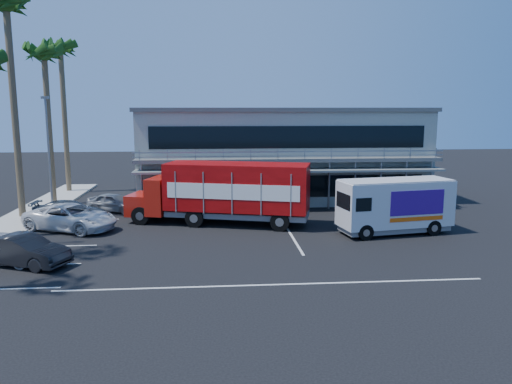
{
  "coord_description": "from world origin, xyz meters",
  "views": [
    {
      "loc": [
        -2.36,
        -25.71,
        7.28
      ],
      "look_at": [
        0.08,
        3.66,
        2.3
      ],
      "focal_mm": 35.0,
      "sensor_mm": 36.0,
      "label": 1
    }
  ],
  "objects": [
    {
      "name": "building",
      "position": [
        3.0,
        14.94,
        3.66
      ],
      "size": [
        22.4,
        12.0,
        7.3
      ],
      "color": "gray",
      "rests_on": "ground"
    },
    {
      "name": "palm_e",
      "position": [
        -14.7,
        13.0,
        10.57
      ],
      "size": [
        2.8,
        2.8,
        12.25
      ],
      "color": "brown",
      "rests_on": "ground"
    },
    {
      "name": "parked_car_c",
      "position": [
        -11.04,
        4.4,
        0.79
      ],
      "size": [
        6.22,
        4.69,
        1.57
      ],
      "primitive_type": "imported",
      "rotation": [
        0.0,
        0.0,
        1.15
      ],
      "color": "silver",
      "rests_on": "ground"
    },
    {
      "name": "palm_f",
      "position": [
        -15.1,
        18.5,
        11.47
      ],
      "size": [
        2.8,
        2.8,
        13.25
      ],
      "color": "brown",
      "rests_on": "ground"
    },
    {
      "name": "parked_car_e",
      "position": [
        -9.5,
        9.68,
        0.67
      ],
      "size": [
        4.23,
        3.01,
        1.34
      ],
      "primitive_type": "imported",
      "rotation": [
        0.0,
        0.0,
        1.16
      ],
      "color": "gray",
      "rests_on": "ground"
    },
    {
      "name": "parked_car_b",
      "position": [
        -11.3,
        -2.5,
        0.73
      ],
      "size": [
        4.67,
        3.12,
        1.46
      ],
      "primitive_type": "imported",
      "rotation": [
        0.0,
        0.0,
        1.18
      ],
      "color": "black",
      "rests_on": "ground"
    },
    {
      "name": "red_truck",
      "position": [
        -1.76,
        5.21,
        2.13
      ],
      "size": [
        11.8,
        5.65,
        3.88
      ],
      "rotation": [
        0.0,
        0.0,
        -0.27
      ],
      "color": "#AD170D",
      "rests_on": "ground"
    },
    {
      "name": "light_pole_far",
      "position": [
        -14.2,
        11.0,
        4.5
      ],
      "size": [
        0.5,
        0.25,
        8.09
      ],
      "color": "gray",
      "rests_on": "ground"
    },
    {
      "name": "white_van",
      "position": [
        8.06,
        2.0,
        1.69
      ],
      "size": [
        6.83,
        3.33,
        3.19
      ],
      "rotation": [
        0.0,
        0.0,
        0.17
      ],
      "color": "silver",
      "rests_on": "ground"
    },
    {
      "name": "parked_car_a",
      "position": [
        -12.5,
        -2.0,
        0.76
      ],
      "size": [
        4.74,
        2.76,
        1.52
      ],
      "primitive_type": "imported",
      "rotation": [
        0.0,
        0.0,
        1.34
      ],
      "color": "#B7B9BF",
      "rests_on": "ground"
    },
    {
      "name": "palm_d",
      "position": [
        -15.2,
        8.0,
        12.8
      ],
      "size": [
        2.8,
        2.8,
        14.75
      ],
      "color": "brown",
      "rests_on": "ground"
    },
    {
      "name": "ground",
      "position": [
        0.0,
        0.0,
        0.0
      ],
      "size": [
        120.0,
        120.0,
        0.0
      ],
      "primitive_type": "plane",
      "color": "black",
      "rests_on": "ground"
    },
    {
      "name": "curb_strip",
      "position": [
        -15.0,
        6.0,
        0.08
      ],
      "size": [
        3.0,
        32.0,
        0.16
      ],
      "primitive_type": "cube",
      "color": "#A5A399",
      "rests_on": "ground"
    },
    {
      "name": "parked_car_d",
      "position": [
        -11.75,
        6.77,
        0.68
      ],
      "size": [
        4.78,
        2.12,
        1.36
      ],
      "primitive_type": "imported",
      "rotation": [
        0.0,
        0.0,
        1.52
      ],
      "color": "#2B3239",
      "rests_on": "ground"
    }
  ]
}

